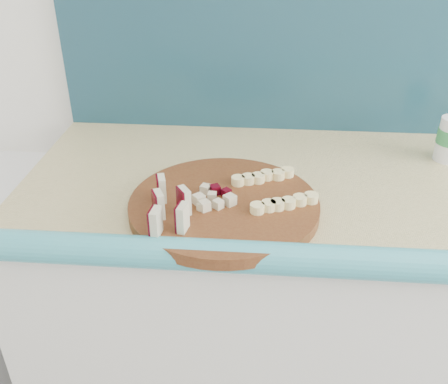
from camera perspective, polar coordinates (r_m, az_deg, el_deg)
cutting_board at (r=1.00m, az=0.00°, el=-1.57°), size 0.50×0.50×0.02m
apple_wedges at (r=0.94m, az=-6.41°, el=-1.65°), size 0.09×0.16×0.05m
apple_chunks at (r=0.99m, az=-1.28°, el=-0.75°), size 0.06×0.06×0.02m
banana_slices at (r=1.03m, az=5.63°, el=0.32°), size 0.18×0.18×0.02m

